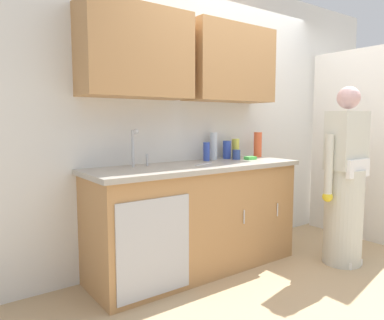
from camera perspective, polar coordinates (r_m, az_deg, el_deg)
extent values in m
plane|color=tan|center=(3.31, 16.42, -17.55)|extent=(9.00, 9.00, 0.00)
cube|color=silver|center=(3.76, 4.20, 6.64)|extent=(4.80, 0.10, 2.70)
cube|color=#B27F4C|center=(3.04, -8.71, 16.20)|extent=(0.91, 0.34, 0.70)
cube|color=#B27F4C|center=(3.60, 5.91, 14.64)|extent=(0.91, 0.34, 0.70)
cube|color=silver|center=(4.48, 24.11, 2.19)|extent=(0.04, 1.10, 2.10)
cube|color=#B27F4C|center=(3.26, 0.62, -9.25)|extent=(1.90, 0.60, 0.90)
cube|color=#B7BABF|center=(2.72, -5.87, -13.48)|extent=(0.60, 0.01, 0.72)
cylinder|color=silver|center=(3.20, 8.14, -8.78)|extent=(0.01, 0.01, 0.12)
cylinder|color=silver|center=(3.50, 13.20, -7.57)|extent=(0.01, 0.01, 0.12)
cube|color=#A8A093|center=(3.17, 0.63, -1.03)|extent=(1.96, 0.66, 0.04)
cube|color=#B7BABF|center=(2.91, -7.12, -1.83)|extent=(0.50, 0.36, 0.03)
cylinder|color=#B7BABF|center=(3.00, -9.22, 1.75)|extent=(0.02, 0.02, 0.30)
sphere|color=#B7BABF|center=(2.94, -8.73, 4.40)|extent=(0.04, 0.04, 0.04)
cylinder|color=#B7BABF|center=(3.07, -7.02, 0.01)|extent=(0.02, 0.02, 0.10)
cube|color=white|center=(3.78, 22.54, -14.26)|extent=(0.20, 0.26, 0.06)
cylinder|color=beige|center=(3.67, 22.54, -8.16)|extent=(0.34, 0.34, 0.88)
cube|color=beige|center=(3.56, 23.00, 2.83)|extent=(0.38, 0.22, 0.52)
sphere|color=#CB9E9C|center=(3.57, 23.25, 8.93)|extent=(0.20, 0.20, 0.20)
cube|color=white|center=(3.52, 24.51, -1.19)|extent=(0.32, 0.04, 0.16)
cylinder|color=beige|center=(3.40, 20.56, -0.86)|extent=(0.07, 0.07, 0.55)
sphere|color=yellow|center=(3.44, 20.39, -5.41)|extent=(0.09, 0.09, 0.09)
cylinder|color=beige|center=(3.79, 24.40, -0.33)|extent=(0.07, 0.07, 0.55)
sphere|color=yellow|center=(3.83, 24.22, -4.43)|extent=(0.09, 0.09, 0.09)
cylinder|color=#334CB2|center=(3.66, 5.47, 1.61)|extent=(0.08, 0.08, 0.18)
cylinder|color=#334CB2|center=(3.44, 2.28, 1.33)|extent=(0.06, 0.06, 0.18)
cylinder|color=#E05933|center=(3.88, 10.23, 2.39)|extent=(0.08, 0.08, 0.26)
cylinder|color=silver|center=(3.55, 3.36, 2.19)|extent=(0.07, 0.07, 0.26)
cylinder|color=#D8D14C|center=(3.74, 6.82, 1.82)|extent=(0.07, 0.07, 0.19)
cylinder|color=#33478C|center=(3.60, 6.94, 0.84)|extent=(0.08, 0.08, 0.09)
cube|color=silver|center=(3.17, 1.81, -0.62)|extent=(0.23, 0.10, 0.01)
cube|color=#4CBF4C|center=(3.60, 9.08, 0.30)|extent=(0.11, 0.07, 0.03)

